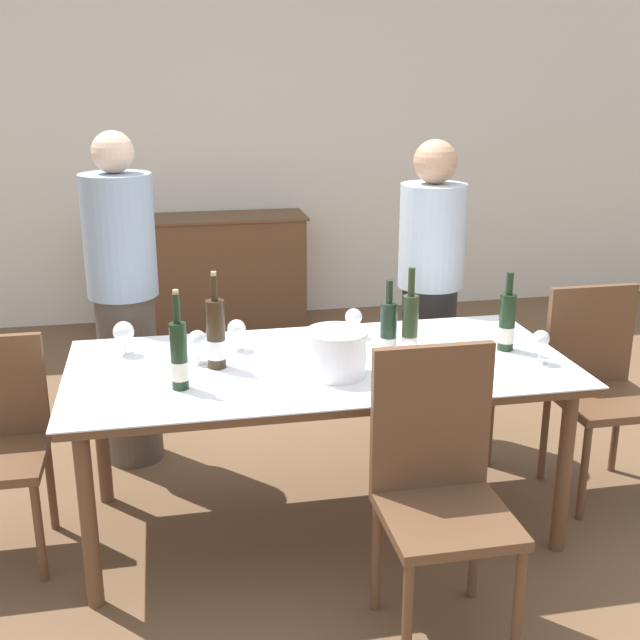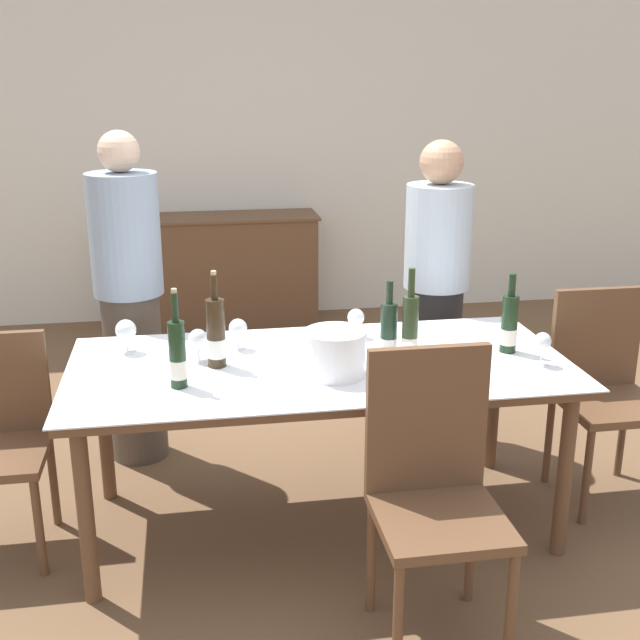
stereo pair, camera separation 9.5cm
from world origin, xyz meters
The scene contains 20 objects.
ground_plane centered at (0.00, 0.00, 0.00)m, with size 12.00×12.00×0.00m, color brown.
back_wall centered at (0.00, 3.18, 1.40)m, with size 8.00×0.10×2.80m.
sideboard_cabinet centered at (-0.26, 2.89, 0.42)m, with size 1.44×0.46×0.84m.
dining_table centered at (0.00, 0.00, 0.67)m, with size 2.01×0.94×0.74m.
ice_bucket centered at (0.04, -0.15, 0.83)m, with size 0.24×0.24×0.18m.
wine_bottle_0 centered at (0.34, -0.09, 0.88)m, with size 0.06×0.06×0.40m.
wine_bottle_1 centered at (0.80, 0.00, 0.86)m, with size 0.07×0.07×0.34m.
wine_bottle_2 centered at (-0.41, 0.03, 0.87)m, with size 0.08×0.08×0.39m.
wine_bottle_3 centered at (0.27, -0.04, 0.86)m, with size 0.07×0.07×0.34m.
wine_bottle_4 centered at (-0.56, -0.17, 0.86)m, with size 0.06×0.06×0.38m.
wine_glass_0 centered at (-0.31, 0.22, 0.83)m, with size 0.08×0.08×0.13m.
wine_glass_1 centered at (0.29, -0.25, 0.85)m, with size 0.08×0.08×0.15m.
wine_glass_2 centered at (-0.48, 0.10, 0.83)m, with size 0.08×0.08×0.14m.
wine_glass_3 centered at (-0.77, 0.25, 0.83)m, with size 0.09×0.09×0.14m.
wine_glass_4 centered at (0.87, -0.18, 0.83)m, with size 0.07×0.07×0.14m.
wine_glass_5 centered at (0.21, 0.29, 0.83)m, with size 0.08×0.08×0.13m.
chair_right_end centered at (1.30, 0.09, 0.54)m, with size 0.42×0.42×0.94m.
chair_near_front centered at (0.27, -0.69, 0.56)m, with size 0.42×0.42×1.00m.
person_host centered at (-0.79, 0.79, 0.80)m, with size 0.33×0.33×1.61m.
person_guest_left centered at (0.72, 0.77, 0.77)m, with size 0.33×0.33×1.55m.
Camera 1 is at (-0.59, -2.97, 1.87)m, focal length 45.00 mm.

